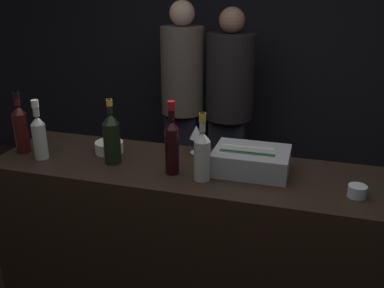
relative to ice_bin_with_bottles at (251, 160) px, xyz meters
The scene contains 13 objects.
wall_back_chalkboard 2.15m from the ice_bin_with_bottles, 98.22° to the left, with size 6.40×0.06×2.80m.
bar_counter 0.64m from the ice_bin_with_bottles, behind, with size 2.11×0.58×1.00m.
ice_bin_with_bottles is the anchor object (origin of this frame).
bowl_white 0.80m from the ice_bin_with_bottles, behind, with size 0.16×0.16×0.06m.
wine_glass 0.37m from the ice_bin_with_bottles, 154.19° to the left, with size 0.07×0.07×0.16m.
candle_votive 0.52m from the ice_bin_with_bottles, 15.51° to the right, with size 0.08×0.08×0.05m.
white_wine_bottle 1.13m from the ice_bin_with_bottles, behind, with size 0.07×0.07×0.33m.
red_wine_bottle_tall 0.41m from the ice_bin_with_bottles, 160.46° to the right, with size 0.07×0.07×0.37m.
rose_wine_bottle 0.27m from the ice_bin_with_bottles, 142.35° to the right, with size 0.08×0.08×0.34m.
champagne_bottle 0.73m from the ice_bin_with_bottles, behind, with size 0.09×0.09×0.35m.
red_wine_bottle_black_foil 1.27m from the ice_bin_with_bottles, behind, with size 0.08×0.08×0.35m.
person_in_hoodie 1.60m from the ice_bin_with_bottles, 105.36° to the left, with size 0.41×0.41×1.70m.
person_blond_tee 1.70m from the ice_bin_with_bottles, 119.14° to the left, with size 0.37×0.37×1.75m.
Camera 1 is at (0.58, -1.65, 1.91)m, focal length 40.00 mm.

